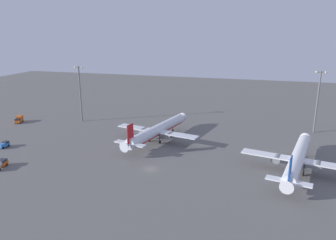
{
  "coord_description": "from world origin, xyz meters",
  "views": [
    {
      "loc": [
        31.82,
        -90.58,
        43.35
      ],
      "look_at": [
        -6.92,
        44.35,
        4.0
      ],
      "focal_mm": 34.56,
      "sensor_mm": 36.0,
      "label": 1
    }
  ],
  "objects": [
    {
      "name": "ground_plane",
      "position": [
        0.0,
        0.0,
        0.0
      ],
      "size": [
        416.0,
        416.0,
        0.0
      ],
      "primitive_type": "plane",
      "color": "#605E5B"
    },
    {
      "name": "airplane_far_stand",
      "position": [
        44.84,
        10.99,
        4.32
      ],
      "size": [
        34.67,
        44.27,
        11.44
      ],
      "rotation": [
        0.0,
        0.0,
        -0.21
      ],
      "color": "white",
      "rests_on": "ground"
    },
    {
      "name": "airplane_taxiway_distant",
      "position": [
        -6.42,
        26.85,
        4.41
      ],
      "size": [
        35.32,
        45.08,
        11.67
      ],
      "rotation": [
        0.0,
        0.0,
        -0.22
      ],
      "color": "silver",
      "rests_on": "ground"
    },
    {
      "name": "cargo_loader",
      "position": [
        -60.19,
        3.43,
        1.18
      ],
      "size": [
        2.24,
        4.25,
        2.25
      ],
      "rotation": [
        0.0,
        0.0,
        6.22
      ],
      "color": "#3372BF",
      "rests_on": "ground"
    },
    {
      "name": "fuel_truck",
      "position": [
        -47.31,
        -12.55,
        1.37
      ],
      "size": [
        3.4,
        6.59,
        2.35
      ],
      "rotation": [
        0.0,
        0.0,
        0.2
      ],
      "color": "#D85919",
      "rests_on": "ground"
    },
    {
      "name": "catering_truck",
      "position": [
        -78.86,
        33.98,
        1.58
      ],
      "size": [
        4.23,
        6.12,
        3.05
      ],
      "rotation": [
        0.0,
        0.0,
        3.51
      ],
      "color": "#D85919",
      "rests_on": "ground"
    },
    {
      "name": "apron_light_west",
      "position": [
        -50.93,
        44.68,
        15.26
      ],
      "size": [
        4.8,
        0.9,
        26.8
      ],
      "color": "slate",
      "rests_on": "ground"
    },
    {
      "name": "apron_light_east",
      "position": [
        55.87,
        56.35,
        15.29
      ],
      "size": [
        4.8,
        0.9,
        26.86
      ],
      "color": "slate",
      "rests_on": "ground"
    }
  ]
}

